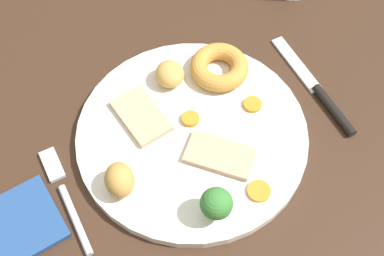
% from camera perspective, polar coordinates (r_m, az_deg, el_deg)
% --- Properties ---
extents(dining_table, '(1.20, 0.84, 0.04)m').
position_cam_1_polar(dining_table, '(0.69, -0.94, -3.31)').
color(dining_table, '#382316').
rests_on(dining_table, ground).
extents(dinner_plate, '(0.30, 0.30, 0.01)m').
position_cam_1_polar(dinner_plate, '(0.68, -0.00, -0.76)').
color(dinner_plate, silver).
rests_on(dinner_plate, dining_table).
extents(meat_slice_main, '(0.06, 0.09, 0.01)m').
position_cam_1_polar(meat_slice_main, '(0.68, -5.54, 1.32)').
color(meat_slice_main, tan).
rests_on(meat_slice_main, dinner_plate).
extents(meat_slice_under, '(0.09, 0.09, 0.01)m').
position_cam_1_polar(meat_slice_under, '(0.65, 3.01, -2.95)').
color(meat_slice_under, tan).
rests_on(meat_slice_under, dinner_plate).
extents(yorkshire_pudding, '(0.08, 0.08, 0.02)m').
position_cam_1_polar(yorkshire_pudding, '(0.72, 2.97, 6.58)').
color(yorkshire_pudding, '#C68938').
rests_on(yorkshire_pudding, dinner_plate).
extents(roast_potato_left, '(0.05, 0.05, 0.04)m').
position_cam_1_polar(roast_potato_left, '(0.62, -7.85, -5.58)').
color(roast_potato_left, '#BC8C42').
rests_on(roast_potato_left, dinner_plate).
extents(roast_potato_right, '(0.05, 0.05, 0.03)m').
position_cam_1_polar(roast_potato_right, '(0.71, -2.42, 5.85)').
color(roast_potato_right, tan).
rests_on(roast_potato_right, dinner_plate).
extents(carrot_coin_front, '(0.02, 0.02, 0.01)m').
position_cam_1_polar(carrot_coin_front, '(0.68, -0.17, 1.00)').
color(carrot_coin_front, orange).
rests_on(carrot_coin_front, dinner_plate).
extents(carrot_coin_back, '(0.02, 0.02, 0.01)m').
position_cam_1_polar(carrot_coin_back, '(0.70, 6.57, 2.55)').
color(carrot_coin_back, orange).
rests_on(carrot_coin_back, dinner_plate).
extents(carrot_coin_side, '(0.03, 0.03, 0.00)m').
position_cam_1_polar(carrot_coin_side, '(0.64, 7.25, -6.78)').
color(carrot_coin_side, orange).
rests_on(carrot_coin_side, dinner_plate).
extents(broccoli_floret, '(0.04, 0.04, 0.05)m').
position_cam_1_polar(broccoli_floret, '(0.59, 2.65, -8.19)').
color(broccoli_floret, '#8CB766').
rests_on(broccoli_floret, dinner_plate).
extents(fork, '(0.02, 0.15, 0.01)m').
position_cam_1_polar(fork, '(0.66, -13.52, -7.16)').
color(fork, silver).
rests_on(fork, dining_table).
extents(knife, '(0.02, 0.19, 0.01)m').
position_cam_1_polar(knife, '(0.74, 13.60, 3.76)').
color(knife, black).
rests_on(knife, dining_table).
extents(folded_napkin, '(0.12, 0.10, 0.01)m').
position_cam_1_polar(folded_napkin, '(0.66, -18.81, -10.39)').
color(folded_napkin, navy).
rests_on(folded_napkin, dining_table).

